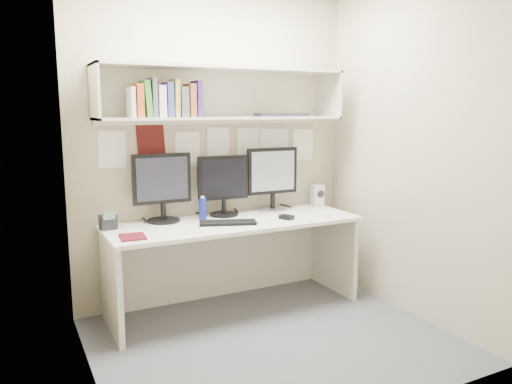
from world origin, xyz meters
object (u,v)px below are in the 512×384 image
monitor_center (223,183)px  desk_phone (108,222)px  keyboard (228,223)px  monitor_right (272,177)px  maroon_notebook (133,237)px  desk (234,265)px  speaker (318,195)px  monitor_left (162,186)px

monitor_center → desk_phone: (-0.95, -0.06, -0.21)m
keyboard → monitor_right: bearing=48.9°
maroon_notebook → desk: bearing=17.2°
monitor_right → speaker: bearing=1.2°
desk → monitor_center: monitor_center is taller
desk → speaker: 1.07m
monitor_center → speaker: bearing=4.1°
monitor_right → maroon_notebook: 1.39m
desk → monitor_right: 0.83m
monitor_right → maroon_notebook: monitor_right is taller
maroon_notebook → keyboard: bearing=11.8°
monitor_center → maroon_notebook: size_ratio=2.41×
keyboard → maroon_notebook: (-0.75, -0.08, -0.00)m
monitor_center → monitor_right: (0.46, -0.00, 0.02)m
desk_phone → monitor_center: bearing=-1.4°
monitor_left → maroon_notebook: 0.58m
speaker → desk_phone: speaker is taller
monitor_left → keyboard: monitor_left is taller
desk → speaker: size_ratio=10.48×
monitor_right → maroon_notebook: (-1.31, -0.39, -0.28)m
desk → keyboard: (-0.09, -0.09, 0.37)m
monitor_left → desk_phone: size_ratio=3.82×
speaker → desk_phone: 1.88m
monitor_center → keyboard: size_ratio=1.14×
monitor_left → desk_phone: monitor_left is taller
monitor_left → keyboard: size_ratio=1.23×
monitor_left → monitor_center: monitor_left is taller
monitor_left → maroon_notebook: bearing=-129.4°
monitor_center → monitor_right: 0.46m
monitor_right → speaker: size_ratio=2.85×
keyboard → desk_phone: size_ratio=3.10×
desk_phone → desk: bearing=-14.6°
desk → maroon_notebook: bearing=-168.5°
monitor_left → desk_phone: bearing=-170.5°
maroon_notebook → desk_phone: bearing=112.9°
speaker → desk_phone: size_ratio=1.36×
speaker → desk: bearing=-159.2°
speaker → maroon_notebook: size_ratio=0.93×
monitor_center → desk_phone: 0.97m
desk → monitor_right: size_ratio=3.68×
monitor_left → keyboard: 0.59m
maroon_notebook → desk_phone: desk_phone is taller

